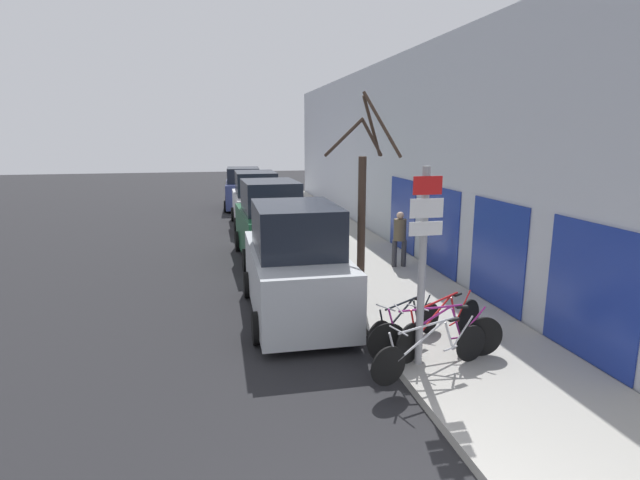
# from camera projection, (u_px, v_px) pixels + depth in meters

# --- Properties ---
(ground_plane) EXTENTS (80.00, 80.00, 0.00)m
(ground_plane) POSITION_uv_depth(u_px,v_px,m) (279.00, 265.00, 15.24)
(ground_plane) COLOR black
(sidewalk_curb) EXTENTS (3.20, 32.00, 0.15)m
(sidewalk_curb) POSITION_uv_depth(u_px,v_px,m) (339.00, 240.00, 18.43)
(sidewalk_curb) COLOR #9E9B93
(sidewalk_curb) RESTS_ON ground
(building_facade) EXTENTS (0.23, 32.00, 6.50)m
(building_facade) POSITION_uv_depth(u_px,v_px,m) (387.00, 154.00, 18.05)
(building_facade) COLOR #B2B7C1
(building_facade) RESTS_ON ground
(signpost) EXTENTS (0.56, 0.14, 3.29)m
(signpost) POSITION_uv_depth(u_px,v_px,m) (423.00, 260.00, 8.00)
(signpost) COLOR #939399
(signpost) RESTS_ON sidewalk_curb
(bicycle_0) EXTENTS (2.26, 0.78, 0.87)m
(bicycle_0) POSITION_uv_depth(u_px,v_px,m) (432.00, 351.00, 7.97)
(bicycle_0) COLOR black
(bicycle_0) RESTS_ON sidewalk_curb
(bicycle_1) EXTENTS (2.41, 0.44, 0.97)m
(bicycle_1) POSITION_uv_depth(u_px,v_px,m) (436.00, 337.00, 8.45)
(bicycle_1) COLOR black
(bicycle_1) RESTS_ON sidewalk_curb
(bicycle_2) EXTENTS (2.18, 1.29, 0.96)m
(bicycle_2) POSITION_uv_depth(u_px,v_px,m) (441.00, 326.00, 8.91)
(bicycle_2) COLOR black
(bicycle_2) RESTS_ON sidewalk_curb
(bicycle_3) EXTENTS (1.78, 1.01, 0.83)m
(bicycle_3) POSITION_uv_depth(u_px,v_px,m) (405.00, 324.00, 9.14)
(bicycle_3) COLOR black
(bicycle_3) RESTS_ON sidewalk_curb
(parked_car_0) EXTENTS (2.12, 4.59, 2.48)m
(parked_car_0) POSITION_uv_depth(u_px,v_px,m) (295.00, 266.00, 10.80)
(parked_car_0) COLOR #B2B7BC
(parked_car_0) RESTS_ON ground
(parked_car_1) EXTENTS (2.14, 4.48, 2.51)m
(parked_car_1) POSITION_uv_depth(u_px,v_px,m) (270.00, 224.00, 15.77)
(parked_car_1) COLOR #144728
(parked_car_1) RESTS_ON ground
(parked_car_2) EXTENTS (2.05, 4.77, 2.37)m
(parked_car_2) POSITION_uv_depth(u_px,v_px,m) (256.00, 202.00, 21.52)
(parked_car_2) COLOR silver
(parked_car_2) RESTS_ON ground
(parked_car_3) EXTENTS (2.21, 4.30, 2.20)m
(parked_car_3) POSITION_uv_depth(u_px,v_px,m) (244.00, 190.00, 26.67)
(parked_car_3) COLOR navy
(parked_car_3) RESTS_ON ground
(pedestrian_near) EXTENTS (0.42, 0.36, 1.61)m
(pedestrian_near) POSITION_uv_depth(u_px,v_px,m) (400.00, 235.00, 14.33)
(pedestrian_near) COLOR #333338
(pedestrian_near) RESTS_ON sidewalk_curb
(street_tree) EXTENTS (1.44, 1.20, 4.65)m
(street_tree) POSITION_uv_depth(u_px,v_px,m) (363.00, 212.00, 10.97)
(street_tree) COLOR #3D2D23
(street_tree) RESTS_ON sidewalk_curb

